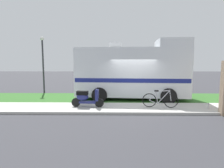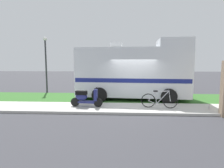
{
  "view_description": "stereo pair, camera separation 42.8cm",
  "coord_description": "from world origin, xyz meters",
  "px_view_note": "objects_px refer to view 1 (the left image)",
  "views": [
    {
      "loc": [
        -1.05,
        -10.18,
        2.3
      ],
      "look_at": [
        -1.21,
        0.3,
        1.1
      ],
      "focal_mm": 29.55,
      "sensor_mm": 36.0,
      "label": 1
    },
    {
      "loc": [
        -0.62,
        -10.16,
        2.3
      ],
      "look_at": [
        -1.21,
        0.3,
        1.1
      ],
      "focal_mm": 29.55,
      "sensor_mm": 36.0,
      "label": 2
    }
  ],
  "objects_px": {
    "street_lamp_post": "(43,59)",
    "motorhome_rv": "(133,72)",
    "bicycle": "(160,100)",
    "pickup_truck_near": "(146,78)",
    "scooter": "(86,98)",
    "bottle_spare": "(209,106)",
    "bottle_green": "(219,106)"
  },
  "relations": [
    {
      "from": "street_lamp_post",
      "to": "motorhome_rv",
      "type": "bearing_deg",
      "value": -18.8
    },
    {
      "from": "bicycle",
      "to": "pickup_truck_near",
      "type": "xyz_separation_m",
      "value": [
        0.54,
        7.57,
        0.49
      ]
    },
    {
      "from": "motorhome_rv",
      "to": "pickup_truck_near",
      "type": "xyz_separation_m",
      "value": [
        1.63,
        4.93,
        -0.77
      ]
    },
    {
      "from": "motorhome_rv",
      "to": "bicycle",
      "type": "relative_size",
      "value": 3.96
    },
    {
      "from": "scooter",
      "to": "bottle_spare",
      "type": "height_order",
      "value": "scooter"
    },
    {
      "from": "bottle_green",
      "to": "bicycle",
      "type": "bearing_deg",
      "value": 179.13
    },
    {
      "from": "bicycle",
      "to": "bottle_spare",
      "type": "bearing_deg",
      "value": -3.5
    },
    {
      "from": "motorhome_rv",
      "to": "bicycle",
      "type": "distance_m",
      "value": 3.13
    },
    {
      "from": "bicycle",
      "to": "street_lamp_post",
      "type": "xyz_separation_m",
      "value": [
        -7.6,
        4.86,
        2.06
      ]
    },
    {
      "from": "scooter",
      "to": "bottle_spare",
      "type": "relative_size",
      "value": 6.42
    },
    {
      "from": "pickup_truck_near",
      "to": "street_lamp_post",
      "type": "height_order",
      "value": "street_lamp_post"
    },
    {
      "from": "scooter",
      "to": "bicycle",
      "type": "distance_m",
      "value": 3.65
    },
    {
      "from": "scooter",
      "to": "bicycle",
      "type": "relative_size",
      "value": 0.94
    },
    {
      "from": "scooter",
      "to": "pickup_truck_near",
      "type": "distance_m",
      "value": 8.59
    },
    {
      "from": "scooter",
      "to": "bicycle",
      "type": "height_order",
      "value": "scooter"
    },
    {
      "from": "bottle_spare",
      "to": "bottle_green",
      "type": "bearing_deg",
      "value": 9.57
    },
    {
      "from": "motorhome_rv",
      "to": "street_lamp_post",
      "type": "xyz_separation_m",
      "value": [
        -6.51,
        2.22,
        0.81
      ]
    },
    {
      "from": "pickup_truck_near",
      "to": "bottle_spare",
      "type": "distance_m",
      "value": 7.95
    },
    {
      "from": "motorhome_rv",
      "to": "bottle_spare",
      "type": "distance_m",
      "value": 4.66
    },
    {
      "from": "pickup_truck_near",
      "to": "bicycle",
      "type": "bearing_deg",
      "value": -94.05
    },
    {
      "from": "bicycle",
      "to": "pickup_truck_near",
      "type": "relative_size",
      "value": 0.3
    },
    {
      "from": "motorhome_rv",
      "to": "bottle_spare",
      "type": "height_order",
      "value": "motorhome_rv"
    },
    {
      "from": "motorhome_rv",
      "to": "street_lamp_post",
      "type": "distance_m",
      "value": 6.92
    },
    {
      "from": "scooter",
      "to": "bottle_green",
      "type": "relative_size",
      "value": 6.79
    },
    {
      "from": "motorhome_rv",
      "to": "bicycle",
      "type": "bearing_deg",
      "value": -67.54
    },
    {
      "from": "motorhome_rv",
      "to": "bicycle",
      "type": "height_order",
      "value": "motorhome_rv"
    },
    {
      "from": "pickup_truck_near",
      "to": "bottle_green",
      "type": "bearing_deg",
      "value": -72.86
    },
    {
      "from": "bicycle",
      "to": "street_lamp_post",
      "type": "relative_size",
      "value": 0.41
    },
    {
      "from": "bicycle",
      "to": "bottle_spare",
      "type": "relative_size",
      "value": 6.82
    },
    {
      "from": "bicycle",
      "to": "bottle_spare",
      "type": "xyz_separation_m",
      "value": [
        2.31,
        -0.14,
        -0.28
      ]
    },
    {
      "from": "pickup_truck_near",
      "to": "bottle_spare",
      "type": "xyz_separation_m",
      "value": [
        1.77,
        -7.71,
        -0.76
      ]
    },
    {
      "from": "scooter",
      "to": "bottle_spare",
      "type": "xyz_separation_m",
      "value": [
        5.95,
        -0.22,
        -0.35
      ]
    }
  ]
}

